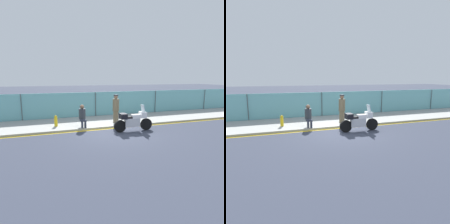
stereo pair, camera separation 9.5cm
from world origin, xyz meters
TOP-DOWN VIEW (x-y plane):
  - ground_plane at (0.00, 0.00)m, footprint 120.00×120.00m
  - sidewalk at (0.00, 2.74)m, footprint 38.86×3.56m
  - curb_paint_stripe at (0.00, 0.87)m, footprint 38.86×0.18m
  - storefront_fence at (-0.00, 4.61)m, footprint 36.92×0.17m
  - motorcycle at (1.06, -0.06)m, footprint 2.34×0.52m
  - officer_standing at (0.69, 1.83)m, footprint 0.42×0.42m
  - person_seated_on_curb at (-1.59, 1.44)m, footprint 0.41×0.70m
  - fire_hydrant at (-3.11, 2.07)m, footprint 0.20×0.25m

SIDE VIEW (x-z plane):
  - ground_plane at x=0.00m, z-range 0.00..0.00m
  - curb_paint_stripe at x=0.00m, z-range 0.00..0.01m
  - sidewalk at x=0.00m, z-range 0.00..0.12m
  - fire_hydrant at x=-3.11m, z-range 0.12..0.80m
  - motorcycle at x=1.06m, z-range -0.15..1.39m
  - person_seated_on_curb at x=-1.59m, z-range 0.19..1.53m
  - storefront_fence at x=0.00m, z-range 0.00..1.95m
  - officer_standing at x=0.69m, z-range 0.14..1.98m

